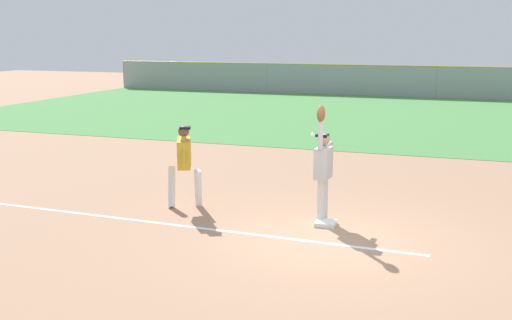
{
  "coord_description": "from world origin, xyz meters",
  "views": [
    {
      "loc": [
        2.24,
        -10.38,
        3.58
      ],
      "look_at": [
        -1.92,
        1.43,
        1.05
      ],
      "focal_mm": 44.28,
      "sensor_mm": 36.0,
      "label": 1
    }
  ],
  "objects_px": {
    "fielder": "(323,165)",
    "runner": "(184,160)",
    "baseball": "(313,134)",
    "parked_car_tan": "(467,81)",
    "parked_car_red": "(383,79)",
    "first_base": "(326,223)"
  },
  "relations": [
    {
      "from": "fielder",
      "to": "parked_car_red",
      "type": "distance_m",
      "value": 29.41
    },
    {
      "from": "first_base",
      "to": "parked_car_tan",
      "type": "relative_size",
      "value": 0.08
    },
    {
      "from": "first_base",
      "to": "parked_car_red",
      "type": "xyz_separation_m",
      "value": [
        -3.22,
        29.47,
        0.63
      ]
    },
    {
      "from": "baseball",
      "to": "parked_car_red",
      "type": "xyz_separation_m",
      "value": [
        -2.77,
        28.84,
        -0.95
      ]
    },
    {
      "from": "baseball",
      "to": "parked_car_tan",
      "type": "bearing_deg",
      "value": 85.5
    },
    {
      "from": "runner",
      "to": "baseball",
      "type": "relative_size",
      "value": 23.24
    },
    {
      "from": "parked_car_red",
      "to": "parked_car_tan",
      "type": "xyz_separation_m",
      "value": [
        5.06,
        0.2,
        0.0
      ]
    },
    {
      "from": "baseball",
      "to": "parked_car_red",
      "type": "distance_m",
      "value": 28.99
    },
    {
      "from": "first_base",
      "to": "runner",
      "type": "height_order",
      "value": "runner"
    },
    {
      "from": "first_base",
      "to": "runner",
      "type": "relative_size",
      "value": 0.22
    },
    {
      "from": "baseball",
      "to": "parked_car_tan",
      "type": "relative_size",
      "value": 0.02
    },
    {
      "from": "fielder",
      "to": "parked_car_red",
      "type": "xyz_separation_m",
      "value": [
        -3.09,
        29.24,
        -0.45
      ]
    },
    {
      "from": "fielder",
      "to": "parked_car_red",
      "type": "relative_size",
      "value": 0.51
    },
    {
      "from": "first_base",
      "to": "fielder",
      "type": "relative_size",
      "value": 0.17
    },
    {
      "from": "fielder",
      "to": "runner",
      "type": "distance_m",
      "value": 2.94
    },
    {
      "from": "fielder",
      "to": "baseball",
      "type": "height_order",
      "value": "fielder"
    },
    {
      "from": "runner",
      "to": "parked_car_tan",
      "type": "xyz_separation_m",
      "value": [
        4.91,
        29.4,
        -0.32
      ]
    },
    {
      "from": "runner",
      "to": "parked_car_tan",
      "type": "distance_m",
      "value": 29.81
    },
    {
      "from": "runner",
      "to": "baseball",
      "type": "distance_m",
      "value": 2.72
    },
    {
      "from": "runner",
      "to": "parked_car_tan",
      "type": "height_order",
      "value": "runner"
    },
    {
      "from": "fielder",
      "to": "parked_car_tan",
      "type": "xyz_separation_m",
      "value": [
        1.98,
        29.44,
        -0.45
      ]
    },
    {
      "from": "first_base",
      "to": "runner",
      "type": "bearing_deg",
      "value": 174.94
    }
  ]
}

